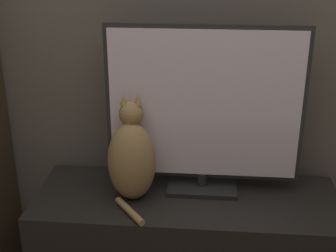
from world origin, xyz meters
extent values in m
cube|color=#60564C|center=(0.00, 1.22, 1.30)|extent=(4.80, 0.05, 2.60)
cube|color=black|center=(0.00, 0.94, 0.27)|extent=(1.31, 0.48, 0.54)
cube|color=black|center=(0.06, 1.02, 0.55)|extent=(0.30, 0.18, 0.02)
cylinder|color=black|center=(0.06, 1.02, 0.58)|extent=(0.04, 0.04, 0.06)
cube|color=black|center=(0.06, 1.03, 0.93)|extent=(0.82, 0.02, 0.66)
cube|color=silver|center=(0.06, 1.01, 0.93)|extent=(0.79, 0.01, 0.63)
ellipsoid|color=#997547|center=(-0.23, 0.91, 0.71)|extent=(0.21, 0.19, 0.34)
ellipsoid|color=silver|center=(-0.23, 0.98, 0.69)|extent=(0.11, 0.07, 0.19)
sphere|color=#997547|center=(-0.23, 0.95, 0.90)|extent=(0.11, 0.11, 0.10)
cone|color=#997547|center=(-0.26, 0.95, 0.97)|extent=(0.04, 0.04, 0.04)
cone|color=#997547|center=(-0.20, 0.95, 0.97)|extent=(0.04, 0.04, 0.04)
cylinder|color=#997547|center=(-0.22, 0.78, 0.55)|extent=(0.15, 0.18, 0.03)
camera|label=1|loc=(0.08, -0.80, 1.57)|focal=50.00mm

